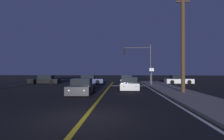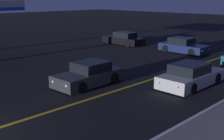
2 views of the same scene
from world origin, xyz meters
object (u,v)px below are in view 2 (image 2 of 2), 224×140
at_px(car_lead_oncoming_charcoal, 89,75).
at_px(car_following_oncoming_silver, 191,76).
at_px(car_parked_curb_black, 123,39).
at_px(car_mid_block_navy, 183,46).

xyz_separation_m(car_lead_oncoming_charcoal, car_following_oncoming_silver, (4.28, 4.02, 0.00)).
height_order(car_parked_curb_black, car_mid_block_navy, same).
relative_size(car_parked_curb_black, car_following_oncoming_silver, 1.03).
distance_m(car_lead_oncoming_charcoal, car_following_oncoming_silver, 5.87).
bearing_deg(car_mid_block_navy, car_parked_curb_black, -85.43).
relative_size(car_parked_curb_black, car_mid_block_navy, 1.08).
xyz_separation_m(car_mid_block_navy, car_following_oncoming_silver, (5.86, -8.66, 0.00)).
relative_size(car_lead_oncoming_charcoal, car_parked_curb_black, 0.88).
height_order(car_lead_oncoming_charcoal, car_following_oncoming_silver, same).
distance_m(car_lead_oncoming_charcoal, car_parked_curb_black, 14.92).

